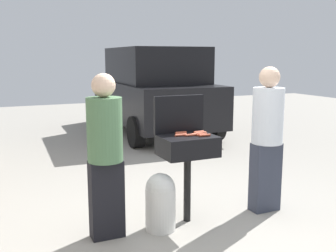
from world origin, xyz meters
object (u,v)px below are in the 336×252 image
hot_dog_1 (202,134)px  hot_dog_3 (181,134)px  person_left (105,151)px  person_right (267,134)px  hot_dog_2 (181,135)px  hot_dog_4 (205,135)px  hot_dog_6 (181,133)px  bbq_grill (188,149)px  parked_minivan (153,90)px  hot_dog_5 (199,132)px  propane_tank (160,201)px  hot_dog_7 (201,133)px  hot_dog_0 (191,135)px  hot_dog_8 (197,134)px

hot_dog_1 → hot_dog_3: (-0.20, 0.11, 0.00)m
person_left → person_right: bearing=-18.1°
hot_dog_1 → person_right: (0.84, -0.05, -0.06)m
hot_dog_2 → hot_dog_4: (0.23, -0.12, 0.00)m
hot_dog_1 → hot_dog_6: same height
bbq_grill → parked_minivan: (1.67, 5.11, 0.20)m
hot_dog_5 → propane_tank: 0.88m
hot_dog_5 → hot_dog_6: bearing=168.9°
hot_dog_4 → propane_tank: size_ratio=0.21×
hot_dog_7 → hot_dog_0: bearing=-157.7°
hot_dog_4 → person_left: size_ratio=0.08×
hot_dog_1 → hot_dog_8: size_ratio=1.00×
hot_dog_5 → person_right: bearing=-13.4°
hot_dog_5 → hot_dog_0: bearing=-143.6°
hot_dog_0 → person_right: person_right is taller
bbq_grill → hot_dog_2: (-0.08, 0.02, 0.16)m
hot_dog_2 → hot_dog_6: same height
hot_dog_2 → hot_dog_8: bearing=-2.5°
propane_tank → hot_dog_1: bearing=5.2°
hot_dog_0 → hot_dog_7: 0.17m
hot_dog_3 → person_right: 1.05m
hot_dog_7 → person_right: 0.82m
hot_dog_2 → hot_dog_4: bearing=-27.9°
hot_dog_4 → hot_dog_6: (-0.17, 0.24, 0.00)m
hot_dog_6 → hot_dog_7: same height
hot_dog_0 → hot_dog_1: (0.12, -0.02, 0.00)m
hot_dog_8 → parked_minivan: parked_minivan is taller
hot_dog_3 → hot_dog_7: bearing=-4.9°
hot_dog_2 → hot_dog_3: same height
hot_dog_2 → hot_dog_7: same height
person_right → person_left: bearing=4.3°
hot_dog_6 → hot_dog_4: bearing=-55.0°
hot_dog_3 → person_left: (-0.88, -0.09, -0.08)m
hot_dog_4 → parked_minivan: parked_minivan is taller
person_left → bbq_grill: bearing=-14.4°
hot_dog_0 → hot_dog_2: bearing=157.9°
hot_dog_3 → parked_minivan: (1.72, 5.05, 0.04)m
hot_dog_1 → hot_dog_6: 0.25m
hot_dog_1 → hot_dog_6: size_ratio=1.00×
hot_dog_5 → hot_dog_3: bearing=-171.7°
hot_dog_8 → parked_minivan: bearing=73.1°
hot_dog_5 → person_left: (-1.11, -0.12, -0.08)m
hot_dog_1 → hot_dog_6: bearing=132.0°
hot_dog_6 → propane_tank: hot_dog_6 is taller
hot_dog_8 → person_right: (0.87, -0.10, -0.06)m
hot_dog_5 → hot_dog_6: size_ratio=1.00×
hot_dog_1 → hot_dog_0: bearing=169.9°
hot_dog_4 → parked_minivan: size_ratio=0.03×
hot_dog_1 → person_left: bearing=178.9°
hot_dog_6 → hot_dog_0: bearing=-75.8°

